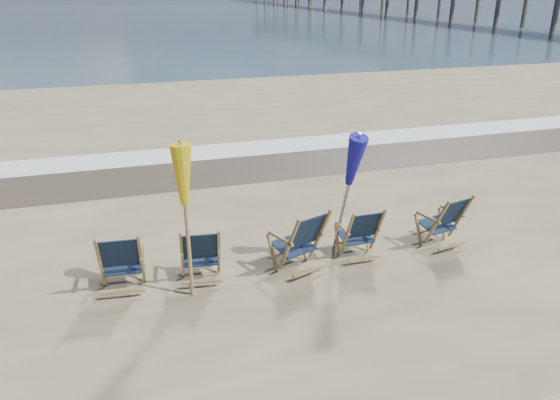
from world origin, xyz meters
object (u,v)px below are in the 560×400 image
(beach_chair_0, at_px, (141,261))
(beach_chair_3, at_px, (378,232))
(umbrella_yellow, at_px, (184,184))
(umbrella_blue, at_px, (347,159))
(beach_chair_2, at_px, (320,237))
(beach_chair_4, at_px, (461,218))
(beach_chair_1, at_px, (219,254))

(beach_chair_0, distance_m, beach_chair_3, 3.75)
(umbrella_yellow, distance_m, umbrella_blue, 2.63)
(beach_chair_2, height_order, umbrella_blue, umbrella_blue)
(beach_chair_0, distance_m, umbrella_blue, 3.47)
(beach_chair_4, bearing_deg, beach_chair_1, -11.84)
(beach_chair_4, bearing_deg, beach_chair_0, -12.67)
(beach_chair_2, distance_m, umbrella_yellow, 2.39)
(beach_chair_1, xyz_separation_m, umbrella_yellow, (-0.47, -0.19, 1.23))
(beach_chair_0, xyz_separation_m, beach_chair_3, (3.75, -0.05, -0.03))
(beach_chair_0, distance_m, umbrella_yellow, 1.40)
(beach_chair_1, distance_m, beach_chair_4, 4.22)
(beach_chair_3, xyz_separation_m, beach_chair_4, (1.59, 0.03, 0.02))
(beach_chair_1, height_order, beach_chair_3, beach_chair_1)
(beach_chair_0, relative_size, beach_chair_2, 0.93)
(beach_chair_4, height_order, umbrella_blue, umbrella_blue)
(beach_chair_3, distance_m, beach_chair_4, 1.59)
(beach_chair_3, bearing_deg, umbrella_blue, -25.96)
(beach_chair_1, height_order, beach_chair_4, beach_chair_4)
(beach_chair_0, xyz_separation_m, umbrella_yellow, (0.66, -0.25, 1.20))
(beach_chair_1, bearing_deg, umbrella_yellow, 28.62)
(beach_chair_3, relative_size, beach_chair_4, 0.96)
(beach_chair_1, bearing_deg, beach_chair_2, -173.91)
(beach_chair_3, height_order, beach_chair_4, beach_chair_4)
(umbrella_yellow, bearing_deg, beach_chair_3, 3.73)
(umbrella_yellow, bearing_deg, umbrella_blue, 9.73)
(beach_chair_2, distance_m, umbrella_blue, 1.29)
(umbrella_blue, bearing_deg, beach_chair_3, -25.69)
(beach_chair_0, distance_m, beach_chair_2, 2.74)
(beach_chair_0, relative_size, beach_chair_4, 1.01)
(beach_chair_0, xyz_separation_m, beach_chair_1, (1.12, -0.07, -0.03))
(beach_chair_4, xyz_separation_m, umbrella_yellow, (-4.68, -0.23, 1.21))
(beach_chair_2, relative_size, umbrella_yellow, 0.49)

